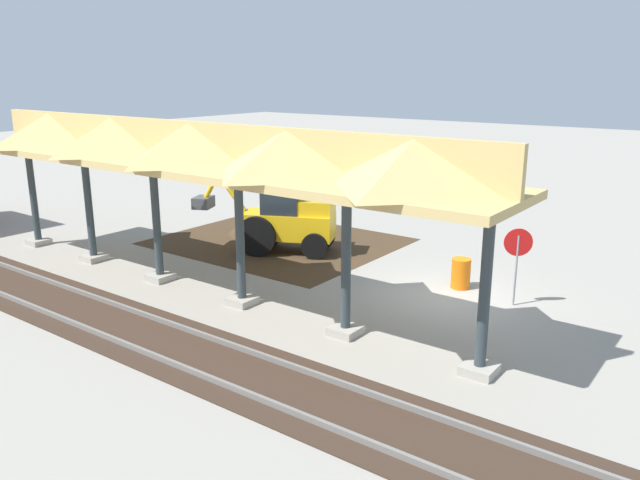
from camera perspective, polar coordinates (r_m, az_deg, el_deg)
ground_plane at (r=18.09m, az=11.66°, el=-5.22°), size 120.00×120.00×0.00m
dirt_work_zone at (r=23.54m, az=-3.87°, el=-0.14°), size 8.37×7.00×0.01m
platform_canopy at (r=17.63m, az=-11.67°, el=8.22°), size 18.40×3.20×4.90m
rail_tracks at (r=12.76m, az=-1.82°, el=-13.79°), size 60.00×2.58×0.15m
stop_sign at (r=17.54m, az=17.61°, el=-0.94°), size 0.67×0.41×2.17m
backhoe at (r=21.93m, az=-3.28°, el=2.14°), size 5.01×3.19×2.82m
dirt_mound at (r=24.89m, az=-4.74°, el=0.68°), size 6.32×6.32×2.22m
traffic_barrel at (r=18.85m, az=12.75°, el=-3.00°), size 0.56×0.56×0.90m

